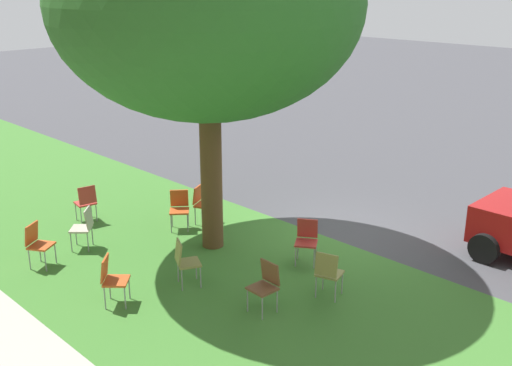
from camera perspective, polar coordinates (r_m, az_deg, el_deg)
The scene contains 13 objects.
ground at distance 13.41m, azimuth 7.35°, elevation -4.84°, with size 80.00×80.00×0.00m, color #424247.
grass_verge at distance 11.26m, azimuth -2.81°, elevation -9.48°, with size 48.00×6.00×0.01m, color #3D752D.
street_tree at distance 11.69m, azimuth -4.61°, elevation 16.37°, with size 5.84×5.84×7.03m.
chair_0 at distance 10.66m, azimuth 6.79°, elevation -8.20°, with size 0.52×0.53×0.88m.
chair_1 at distance 12.94m, azimuth -15.83°, elevation -3.83°, with size 0.59×0.59×0.88m.
chair_2 at distance 12.43m, azimuth -19.82°, elevation -5.20°, with size 0.57×0.57×0.88m.
chair_3 at distance 10.20m, azimuth 0.90°, elevation -9.36°, with size 0.44×0.44×0.88m.
chair_4 at distance 10.67m, azimuth -13.39°, elevation -8.56°, with size 0.59×0.59×0.88m.
chair_5 at distance 14.33m, azimuth -15.65°, elevation -1.60°, with size 0.49×0.48×0.88m.
chair_6 at distance 11.90m, azimuth 4.77°, elevation -5.15°, with size 0.58×0.58×0.88m.
chair_7 at distance 13.56m, azimuth -7.21°, elevation -2.20°, with size 0.59×0.59×0.88m.
chair_8 at distance 13.81m, azimuth -5.09°, elevation -1.72°, with size 0.56×0.55×0.88m.
chair_9 at distance 11.06m, azimuth -6.71°, elevation -7.15°, with size 0.56×0.56×0.88m.
Camera 1 is at (-7.37, 9.86, 5.30)m, focal length 42.63 mm.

